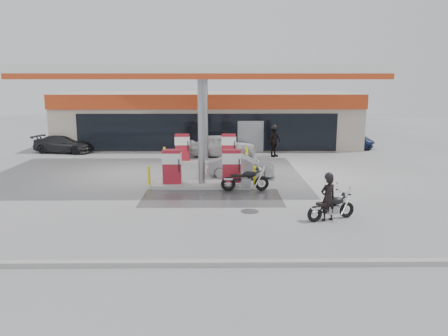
{
  "coord_description": "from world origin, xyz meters",
  "views": [
    {
      "loc": [
        0.83,
        -18.14,
        4.99
      ],
      "look_at": [
        1.03,
        0.54,
        1.2
      ],
      "focal_mm": 35.0,
      "sensor_mm": 36.0,
      "label": 1
    }
  ],
  "objects_px": {
    "parked_car_right": "(342,139)",
    "main_motorcycle": "(332,208)",
    "parked_motorcycle": "(246,180)",
    "attendant": "(184,147)",
    "biker_walking": "(274,142)",
    "hatchback_silver": "(241,166)",
    "parked_car_left": "(64,144)",
    "pump_island_far": "(206,152)",
    "biker_main": "(328,198)",
    "sedan_white": "(222,146)",
    "pump_island_near": "(202,172)"
  },
  "relations": [
    {
      "from": "pump_island_near",
      "to": "pump_island_far",
      "type": "height_order",
      "value": "same"
    },
    {
      "from": "biker_main",
      "to": "hatchback_silver",
      "type": "relative_size",
      "value": 0.49
    },
    {
      "from": "main_motorcycle",
      "to": "parked_car_right",
      "type": "height_order",
      "value": "parked_car_right"
    },
    {
      "from": "parked_car_left",
      "to": "pump_island_far",
      "type": "bearing_deg",
      "value": -100.21
    },
    {
      "from": "hatchback_silver",
      "to": "biker_walking",
      "type": "bearing_deg",
      "value": -13.09
    },
    {
      "from": "attendant",
      "to": "hatchback_silver",
      "type": "bearing_deg",
      "value": -157.36
    },
    {
      "from": "main_motorcycle",
      "to": "biker_main",
      "type": "height_order",
      "value": "biker_main"
    },
    {
      "from": "parked_motorcycle",
      "to": "biker_walking",
      "type": "bearing_deg",
      "value": 71.53
    },
    {
      "from": "pump_island_near",
      "to": "main_motorcycle",
      "type": "bearing_deg",
      "value": -45.8
    },
    {
      "from": "parked_car_right",
      "to": "hatchback_silver",
      "type": "bearing_deg",
      "value": 164.93
    },
    {
      "from": "biker_main",
      "to": "hatchback_silver",
      "type": "distance_m",
      "value": 7.81
    },
    {
      "from": "parked_motorcycle",
      "to": "sedan_white",
      "type": "relative_size",
      "value": 0.5
    },
    {
      "from": "parked_car_right",
      "to": "biker_walking",
      "type": "relative_size",
      "value": 2.32
    },
    {
      "from": "pump_island_far",
      "to": "biker_main",
      "type": "height_order",
      "value": "pump_island_far"
    },
    {
      "from": "pump_island_near",
      "to": "pump_island_far",
      "type": "relative_size",
      "value": 1.0
    },
    {
      "from": "biker_main",
      "to": "attendant",
      "type": "height_order",
      "value": "biker_main"
    },
    {
      "from": "hatchback_silver",
      "to": "pump_island_far",
      "type": "bearing_deg",
      "value": 36.5
    },
    {
      "from": "parked_motorcycle",
      "to": "parked_car_right",
      "type": "relative_size",
      "value": 0.48
    },
    {
      "from": "parked_car_right",
      "to": "biker_walking",
      "type": "height_order",
      "value": "biker_walking"
    },
    {
      "from": "sedan_white",
      "to": "attendant",
      "type": "height_order",
      "value": "attendant"
    },
    {
      "from": "pump_island_near",
      "to": "parked_car_right",
      "type": "height_order",
      "value": "pump_island_near"
    },
    {
      "from": "parked_motorcycle",
      "to": "attendant",
      "type": "distance_m",
      "value": 8.51
    },
    {
      "from": "biker_main",
      "to": "parked_car_left",
      "type": "height_order",
      "value": "biker_main"
    },
    {
      "from": "pump_island_near",
      "to": "biker_walking",
      "type": "height_order",
      "value": "biker_walking"
    },
    {
      "from": "pump_island_near",
      "to": "parked_car_left",
      "type": "distance_m",
      "value": 14.14
    },
    {
      "from": "parked_car_left",
      "to": "sedan_white",
      "type": "bearing_deg",
      "value": -87.68
    },
    {
      "from": "main_motorcycle",
      "to": "attendant",
      "type": "height_order",
      "value": "attendant"
    },
    {
      "from": "parked_motorcycle",
      "to": "biker_walking",
      "type": "height_order",
      "value": "biker_walking"
    },
    {
      "from": "hatchback_silver",
      "to": "parked_car_left",
      "type": "bearing_deg",
      "value": 66.02
    },
    {
      "from": "biker_walking",
      "to": "sedan_white",
      "type": "bearing_deg",
      "value": 139.66
    },
    {
      "from": "biker_main",
      "to": "parked_car_right",
      "type": "relative_size",
      "value": 0.36
    },
    {
      "from": "biker_main",
      "to": "attendant",
      "type": "distance_m",
      "value": 13.55
    },
    {
      "from": "parked_motorcycle",
      "to": "biker_walking",
      "type": "xyz_separation_m",
      "value": [
        2.38,
        8.99,
        0.49
      ]
    },
    {
      "from": "parked_car_right",
      "to": "main_motorcycle",
      "type": "bearing_deg",
      "value": -172.42
    },
    {
      "from": "biker_walking",
      "to": "pump_island_far",
      "type": "bearing_deg",
      "value": 166.14
    },
    {
      "from": "pump_island_far",
      "to": "parked_motorcycle",
      "type": "height_order",
      "value": "pump_island_far"
    },
    {
      "from": "biker_walking",
      "to": "hatchback_silver",
      "type": "bearing_deg",
      "value": -152.54
    },
    {
      "from": "pump_island_near",
      "to": "parked_motorcycle",
      "type": "relative_size",
      "value": 2.33
    },
    {
      "from": "main_motorcycle",
      "to": "parked_motorcycle",
      "type": "height_order",
      "value": "parked_motorcycle"
    },
    {
      "from": "main_motorcycle",
      "to": "biker_walking",
      "type": "relative_size",
      "value": 0.95
    },
    {
      "from": "sedan_white",
      "to": "pump_island_far",
      "type": "bearing_deg",
      "value": 153.39
    },
    {
      "from": "sedan_white",
      "to": "parked_car_left",
      "type": "bearing_deg",
      "value": 78.89
    },
    {
      "from": "parked_car_left",
      "to": "main_motorcycle",
      "type": "bearing_deg",
      "value": -123.67
    },
    {
      "from": "pump_island_near",
      "to": "attendant",
      "type": "height_order",
      "value": "pump_island_near"
    },
    {
      "from": "pump_island_far",
      "to": "attendant",
      "type": "height_order",
      "value": "pump_island_far"
    },
    {
      "from": "pump_island_far",
      "to": "sedan_white",
      "type": "bearing_deg",
      "value": 65.22
    },
    {
      "from": "biker_main",
      "to": "attendant",
      "type": "xyz_separation_m",
      "value": [
        -6.09,
        12.11,
        -0.0
      ]
    },
    {
      "from": "attendant",
      "to": "pump_island_near",
      "type": "bearing_deg",
      "value": 178.89
    },
    {
      "from": "pump_island_near",
      "to": "biker_walking",
      "type": "xyz_separation_m",
      "value": [
        4.42,
        8.2,
        0.28
      ]
    },
    {
      "from": "hatchback_silver",
      "to": "parked_car_left",
      "type": "distance_m",
      "value": 14.29
    }
  ]
}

